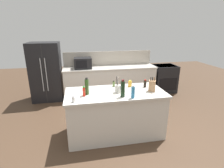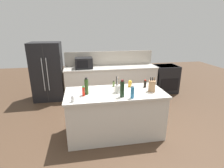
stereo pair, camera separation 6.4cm
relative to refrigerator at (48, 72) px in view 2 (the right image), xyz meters
The scene contains 17 objects.
ground_plane 2.92m from the refrigerator, 53.76° to the right, with size 14.00×14.00×0.00m, color #473323.
back_counter_run 1.99m from the refrigerator, ahead, with size 2.94×0.66×0.94m.
wall_backsplash 1.99m from the refrigerator, ahead, with size 2.90×0.03×0.46m, color #B2A899.
kitchen_island 2.82m from the refrigerator, 53.76° to the right, with size 1.95×0.91×0.94m.
refrigerator is the anchor object (origin of this frame).
range_oven 3.86m from the refrigerator, ahead, with size 0.76×0.65×0.92m.
microwave 1.13m from the refrigerator, ahead, with size 0.52×0.39×0.33m.
knife_block 3.34m from the refrigerator, 44.82° to the right, with size 0.16×0.15×0.29m.
utensil_crock 2.85m from the refrigerator, 53.57° to the right, with size 0.12×0.12×0.32m.
dish_soap_bottle 3.23m from the refrigerator, 54.00° to the right, with size 0.07×0.07×0.24m.
honey_jar 2.84m from the refrigerator, 44.61° to the right, with size 0.08×0.08×0.14m.
wine_bottle 3.06m from the refrigerator, 55.57° to the right, with size 0.08×0.08×0.32m.
hot_sauce_bottle 2.58m from the refrigerator, 66.29° to the right, with size 0.05×0.05×0.19m.
soy_sauce_bottle 3.13m from the refrigerator, 41.95° to the right, with size 0.06×0.06×0.17m.
spice_jar_oregano 2.55m from the refrigerator, 48.71° to the right, with size 0.05×0.05×0.12m.
salt_shaker 2.73m from the refrigerator, 71.93° to the right, with size 0.05×0.05×0.11m.
olive_oil_bottle 2.54m from the refrigerator, 64.30° to the right, with size 0.07×0.07×0.33m.
Camera 2 is at (-0.62, -3.16, 2.16)m, focal length 28.00 mm.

